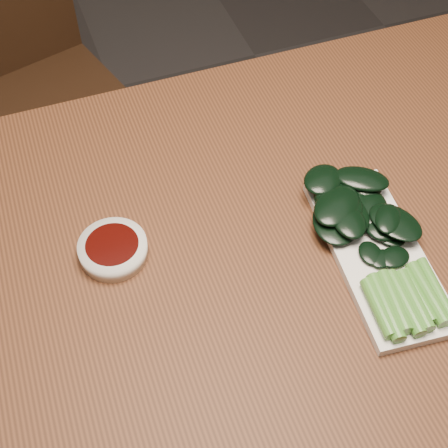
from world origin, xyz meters
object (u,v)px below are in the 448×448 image
sauce_bowl (113,249)px  serving_plate (378,253)px  gai_lan (367,228)px  table (258,274)px  chair_far (27,78)px

sauce_bowl → serving_plate: (0.34, -0.13, -0.01)m
serving_plate → gai_lan: size_ratio=0.96×
table → sauce_bowl: bearing=163.9°
chair_far → serving_plate: chair_far is taller
chair_far → serving_plate: 1.03m
table → chair_far: bearing=107.3°
sauce_bowl → gai_lan: (0.34, -0.10, 0.01)m
chair_far → gai_lan: 1.01m
chair_far → serving_plate: size_ratio=3.01×
chair_far → gai_lan: (0.40, -0.88, 0.29)m
table → serving_plate: serving_plate is taller
table → gai_lan: gai_lan is taller
chair_far → table: bearing=-89.3°
sauce_bowl → gai_lan: 0.35m
table → serving_plate: size_ratio=4.73×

